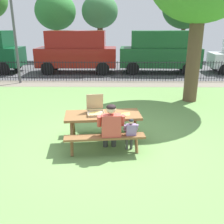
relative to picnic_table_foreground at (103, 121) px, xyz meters
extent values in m
cube|color=#6B9750|center=(0.05, 1.75, -0.61)|extent=(28.00, 11.41, 0.02)
cube|color=gray|center=(0.05, 6.76, -0.60)|extent=(28.00, 1.40, 0.01)
cube|color=#515154|center=(0.05, 11.33, -0.60)|extent=(28.00, 7.75, 0.01)
cube|color=brown|center=(0.00, 0.00, 0.14)|extent=(1.87, 0.95, 0.06)
cube|color=brown|center=(0.07, -0.60, -0.16)|extent=(1.82, 0.48, 0.05)
cube|color=brown|center=(-0.07, 0.60, -0.16)|extent=(1.82, 0.48, 0.05)
cylinder|color=brown|center=(-0.69, -0.49, -0.24)|extent=(0.12, 0.44, 0.74)
cylinder|color=brown|center=(-0.78, 0.33, -0.24)|extent=(0.12, 0.44, 0.74)
cylinder|color=brown|center=(0.78, -0.33, -0.24)|extent=(0.12, 0.44, 0.74)
cylinder|color=brown|center=(0.69, 0.49, -0.24)|extent=(0.12, 0.44, 0.74)
cube|color=tan|center=(-0.17, -0.03, 0.18)|extent=(0.47, 0.47, 0.01)
cube|color=silver|center=(-0.17, -0.03, 0.19)|extent=(0.43, 0.43, 0.00)
cube|color=tan|center=(-0.13, -0.22, 0.21)|extent=(0.40, 0.08, 0.04)
cube|color=tan|center=(-0.20, 0.16, 0.21)|extent=(0.40, 0.08, 0.04)
cube|color=tan|center=(-0.36, -0.06, 0.21)|extent=(0.08, 0.40, 0.04)
cube|color=tan|center=(0.03, 0.00, 0.21)|extent=(0.08, 0.40, 0.04)
cube|color=tan|center=(-0.20, 0.18, 0.43)|extent=(0.42, 0.17, 0.40)
cylinder|color=tan|center=(-0.17, -0.03, 0.19)|extent=(0.34, 0.34, 0.01)
cylinder|color=#EFD06A|center=(-0.17, -0.03, 0.20)|extent=(0.32, 0.32, 0.00)
pyramid|color=#E3CD53|center=(0.55, 0.01, 0.18)|extent=(0.28, 0.31, 0.01)
cube|color=tan|center=(0.48, -0.10, 0.18)|extent=(0.17, 0.13, 0.02)
cylinder|color=#383838|center=(0.07, -0.17, -0.38)|extent=(0.12, 0.12, 0.44)
cylinder|color=#383838|center=(0.09, -0.38, -0.13)|extent=(0.20, 0.43, 0.15)
cylinder|color=#383838|center=(0.26, -0.15, -0.38)|extent=(0.12, 0.12, 0.44)
cylinder|color=#383838|center=(0.29, -0.36, -0.13)|extent=(0.20, 0.43, 0.15)
cube|color=#CC4C3F|center=(0.21, -0.58, 0.10)|extent=(0.44, 0.27, 0.52)
cylinder|color=#CC4C3F|center=(-0.05, -0.56, 0.21)|extent=(0.11, 0.22, 0.31)
cylinder|color=#CC4C3F|center=(0.46, -0.50, 0.21)|extent=(0.11, 0.22, 0.31)
sphere|color=beige|center=(0.21, -0.56, 0.48)|extent=(0.21, 0.21, 0.21)
ellipsoid|color=black|center=(0.21, -0.57, 0.53)|extent=(0.21, 0.20, 0.12)
cylinder|color=#4C4C4C|center=(0.57, -0.31, -0.38)|extent=(0.06, 0.06, 0.44)
cylinder|color=#4C4C4C|center=(0.59, -0.43, -0.14)|extent=(0.10, 0.23, 0.08)
cylinder|color=#4C4C4C|center=(0.68, -0.30, -0.38)|extent=(0.06, 0.06, 0.44)
cylinder|color=#4C4C4C|center=(0.69, -0.41, -0.14)|extent=(0.10, 0.23, 0.08)
cube|color=#8C72A5|center=(0.65, -0.53, -0.02)|extent=(0.24, 0.14, 0.28)
cylinder|color=#8C72A5|center=(0.51, -0.52, 0.04)|extent=(0.06, 0.12, 0.17)
cylinder|color=#8C72A5|center=(0.79, -0.49, 0.04)|extent=(0.06, 0.12, 0.17)
sphere|color=beige|center=(0.65, -0.52, 0.19)|extent=(0.11, 0.11, 0.11)
ellipsoid|color=black|center=(0.65, -0.53, 0.21)|extent=(0.11, 0.11, 0.06)
cylinder|color=black|center=(0.05, 7.46, 0.35)|extent=(23.06, 0.03, 0.03)
cylinder|color=black|center=(0.05, 7.46, -0.44)|extent=(23.06, 0.03, 0.03)
cylinder|color=black|center=(-5.65, 7.46, -0.08)|extent=(0.02, 0.02, 1.03)
cylinder|color=black|center=(-5.50, 7.46, -0.08)|extent=(0.02, 0.02, 1.03)
cylinder|color=black|center=(-5.36, 7.46, -0.08)|extent=(0.02, 0.02, 1.03)
cylinder|color=black|center=(-5.22, 7.46, -0.08)|extent=(0.02, 0.02, 1.03)
cylinder|color=black|center=(-5.08, 7.46, -0.08)|extent=(0.02, 0.02, 1.03)
cylinder|color=black|center=(-4.94, 7.46, -0.08)|extent=(0.02, 0.02, 1.03)
cylinder|color=black|center=(-4.80, 7.46, -0.08)|extent=(0.02, 0.02, 1.03)
cylinder|color=black|center=(-4.66, 7.46, -0.08)|extent=(0.02, 0.02, 1.03)
cylinder|color=black|center=(-4.52, 7.46, -0.08)|extent=(0.02, 0.02, 1.03)
cylinder|color=black|center=(-4.38, 7.46, -0.08)|extent=(0.02, 0.02, 1.03)
cylinder|color=black|center=(-4.24, 7.46, -0.08)|extent=(0.02, 0.02, 1.03)
cylinder|color=black|center=(-4.10, 7.46, -0.08)|extent=(0.02, 0.02, 1.03)
cylinder|color=black|center=(-3.96, 7.46, -0.08)|extent=(0.02, 0.02, 1.03)
cylinder|color=black|center=(-3.82, 7.46, -0.08)|extent=(0.02, 0.02, 1.03)
cylinder|color=black|center=(-3.68, 7.46, -0.08)|extent=(0.02, 0.02, 1.03)
cylinder|color=black|center=(-3.54, 7.46, -0.08)|extent=(0.02, 0.02, 1.03)
cylinder|color=black|center=(-3.40, 7.46, -0.08)|extent=(0.02, 0.02, 1.03)
cylinder|color=black|center=(-3.25, 7.46, -0.08)|extent=(0.02, 0.02, 1.03)
cylinder|color=black|center=(-3.11, 7.46, -0.08)|extent=(0.02, 0.02, 1.03)
cylinder|color=black|center=(-2.97, 7.46, -0.08)|extent=(0.02, 0.02, 1.03)
cylinder|color=black|center=(-2.83, 7.46, -0.08)|extent=(0.02, 0.02, 1.03)
cylinder|color=black|center=(-2.69, 7.46, -0.08)|extent=(0.02, 0.02, 1.03)
cylinder|color=black|center=(-2.55, 7.46, -0.08)|extent=(0.02, 0.02, 1.03)
cylinder|color=black|center=(-2.41, 7.46, -0.08)|extent=(0.02, 0.02, 1.03)
cylinder|color=black|center=(-2.27, 7.46, -0.08)|extent=(0.02, 0.02, 1.03)
cylinder|color=black|center=(-2.13, 7.46, -0.08)|extent=(0.02, 0.02, 1.03)
cylinder|color=black|center=(-1.99, 7.46, -0.08)|extent=(0.02, 0.02, 1.03)
cylinder|color=black|center=(-1.85, 7.46, -0.08)|extent=(0.02, 0.02, 1.03)
cylinder|color=black|center=(-1.71, 7.46, -0.08)|extent=(0.02, 0.02, 1.03)
cylinder|color=black|center=(-1.57, 7.46, -0.08)|extent=(0.02, 0.02, 1.03)
cylinder|color=black|center=(-1.43, 7.46, -0.08)|extent=(0.02, 0.02, 1.03)
cylinder|color=black|center=(-1.29, 7.46, -0.08)|extent=(0.02, 0.02, 1.03)
cylinder|color=black|center=(-1.15, 7.46, -0.08)|extent=(0.02, 0.02, 1.03)
cylinder|color=black|center=(-1.01, 7.46, -0.08)|extent=(0.02, 0.02, 1.03)
cylinder|color=black|center=(-0.86, 7.46, -0.08)|extent=(0.02, 0.02, 1.03)
cylinder|color=black|center=(-0.72, 7.46, -0.08)|extent=(0.02, 0.02, 1.03)
cylinder|color=black|center=(-0.58, 7.46, -0.08)|extent=(0.02, 0.02, 1.03)
cylinder|color=black|center=(-0.44, 7.46, -0.08)|extent=(0.02, 0.02, 1.03)
cylinder|color=black|center=(-0.30, 7.46, -0.08)|extent=(0.02, 0.02, 1.03)
cylinder|color=black|center=(-0.16, 7.46, -0.08)|extent=(0.02, 0.02, 1.03)
cylinder|color=black|center=(-0.02, 7.46, -0.08)|extent=(0.02, 0.02, 1.03)
cylinder|color=black|center=(0.12, 7.46, -0.08)|extent=(0.02, 0.02, 1.03)
cylinder|color=black|center=(0.26, 7.46, -0.08)|extent=(0.02, 0.02, 1.03)
cylinder|color=black|center=(0.40, 7.46, -0.08)|extent=(0.02, 0.02, 1.03)
cylinder|color=black|center=(0.54, 7.46, -0.08)|extent=(0.02, 0.02, 1.03)
cylinder|color=black|center=(0.68, 7.46, -0.08)|extent=(0.02, 0.02, 1.03)
cylinder|color=black|center=(0.82, 7.46, -0.08)|extent=(0.02, 0.02, 1.03)
cylinder|color=black|center=(0.96, 7.46, -0.08)|extent=(0.02, 0.02, 1.03)
cylinder|color=black|center=(1.10, 7.46, -0.08)|extent=(0.02, 0.02, 1.03)
cylinder|color=black|center=(1.24, 7.46, -0.08)|extent=(0.02, 0.02, 1.03)
cylinder|color=black|center=(1.39, 7.46, -0.08)|extent=(0.02, 0.02, 1.03)
cylinder|color=black|center=(1.53, 7.46, -0.08)|extent=(0.02, 0.02, 1.03)
cylinder|color=black|center=(1.67, 7.46, -0.08)|extent=(0.02, 0.02, 1.03)
cylinder|color=black|center=(1.81, 7.46, -0.08)|extent=(0.02, 0.02, 1.03)
cylinder|color=black|center=(1.95, 7.46, -0.08)|extent=(0.02, 0.02, 1.03)
cylinder|color=black|center=(2.09, 7.46, -0.08)|extent=(0.02, 0.02, 1.03)
cylinder|color=black|center=(2.23, 7.46, -0.08)|extent=(0.02, 0.02, 1.03)
cylinder|color=black|center=(2.37, 7.46, -0.08)|extent=(0.02, 0.02, 1.03)
cylinder|color=black|center=(2.51, 7.46, -0.08)|extent=(0.02, 0.02, 1.03)
cylinder|color=black|center=(2.65, 7.46, -0.08)|extent=(0.02, 0.02, 1.03)
cylinder|color=black|center=(2.79, 7.46, -0.08)|extent=(0.02, 0.02, 1.03)
cylinder|color=black|center=(2.93, 7.46, -0.08)|extent=(0.02, 0.02, 1.03)
cylinder|color=black|center=(3.07, 7.46, -0.08)|extent=(0.02, 0.02, 1.03)
cylinder|color=black|center=(3.21, 7.46, -0.08)|extent=(0.02, 0.02, 1.03)
cylinder|color=black|center=(3.35, 7.46, -0.08)|extent=(0.02, 0.02, 1.03)
cylinder|color=black|center=(3.49, 7.46, -0.08)|extent=(0.02, 0.02, 1.03)
cylinder|color=black|center=(3.64, 7.46, -0.08)|extent=(0.02, 0.02, 1.03)
cylinder|color=black|center=(3.78, 7.46, -0.08)|extent=(0.02, 0.02, 1.03)
cylinder|color=black|center=(3.92, 7.46, -0.08)|extent=(0.02, 0.02, 1.03)
cylinder|color=black|center=(4.06, 7.46, -0.08)|extent=(0.02, 0.02, 1.03)
cylinder|color=black|center=(4.20, 7.46, -0.08)|extent=(0.02, 0.02, 1.03)
cylinder|color=black|center=(4.34, 7.46, -0.08)|extent=(0.02, 0.02, 1.03)
cylinder|color=black|center=(4.48, 7.46, -0.08)|extent=(0.02, 0.02, 1.03)
cylinder|color=black|center=(4.62, 7.46, -0.08)|extent=(0.02, 0.02, 1.03)
cylinder|color=black|center=(4.76, 7.46, -0.08)|extent=(0.02, 0.02, 1.03)
cylinder|color=black|center=(4.90, 7.46, -0.08)|extent=(0.02, 0.02, 1.03)
cylinder|color=black|center=(5.04, 7.46, -0.08)|extent=(0.02, 0.02, 1.03)
cylinder|color=black|center=(5.18, 7.46, -0.08)|extent=(0.02, 0.02, 1.03)
cylinder|color=black|center=(5.32, 7.46, -0.08)|extent=(0.02, 0.02, 1.03)
cylinder|color=black|center=(5.46, 7.46, -0.08)|extent=(0.02, 0.02, 1.03)
cylinder|color=black|center=(5.60, 7.46, -0.08)|extent=(0.02, 0.02, 1.03)
cylinder|color=black|center=(5.74, 7.46, -0.08)|extent=(0.02, 0.02, 1.03)
cylinder|color=black|center=(5.88, 7.46, -0.08)|extent=(0.02, 0.02, 1.03)
cylinder|color=#4C4C51|center=(-4.51, 6.92, 1.54)|extent=(0.12, 0.12, 4.27)
cylinder|color=brown|center=(3.19, 3.83, 0.95)|extent=(0.51, 0.51, 3.10)
cylinder|color=black|center=(-6.18, 8.91, -0.22)|extent=(0.76, 0.12, 0.76)
cylinder|color=black|center=(-6.15, 10.87, -0.22)|extent=(0.76, 0.12, 0.76)
cube|color=maroon|center=(-2.02, 9.92, 0.35)|extent=(4.71, 1.99, 1.10)
cube|color=maroon|center=(-2.02, 9.92, 1.38)|extent=(3.41, 1.75, 0.96)
cube|color=#262D38|center=(-0.91, 9.91, 1.38)|extent=(0.05, 1.67, 0.82)
cylinder|color=black|center=(-0.42, 8.93, -0.22)|extent=(0.76, 0.11, 0.76)
cylinder|color=black|center=(-0.41, 10.89, -0.22)|extent=(0.76, 0.11, 0.76)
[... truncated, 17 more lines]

